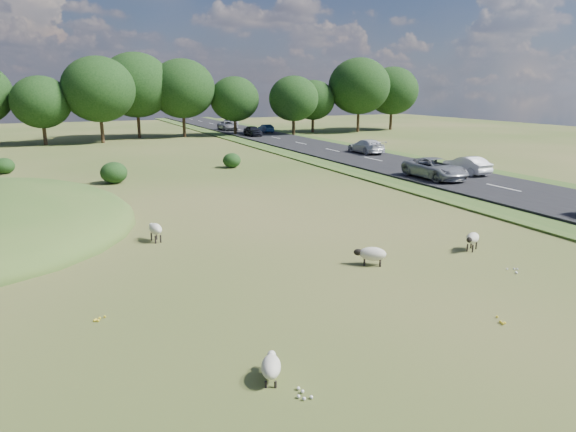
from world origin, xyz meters
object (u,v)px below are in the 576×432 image
object	(u,v)px
sheep_0	(155,229)
car_4	(228,126)
car_2	(435,168)
car_5	(253,131)
car_0	(230,121)
sheep_1	(472,238)
car_6	(366,146)
sheep_2	(271,366)
sheep_3	(372,254)
car_7	(266,128)
car_3	(467,165)

from	to	relation	value
sheep_0	car_4	distance (m)	61.69
car_2	car_4	xyz separation A→B (m)	(0.00, 50.55, -0.06)
car_5	car_0	bearing A→B (deg)	80.19
sheep_1	car_6	size ratio (longest dim) A/B	0.23
sheep_1	car_5	xyz separation A→B (m)	(9.72, 53.13, 0.41)
sheep_2	car_5	size ratio (longest dim) A/B	0.27
sheep_0	sheep_3	distance (m)	9.97
sheep_3	sheep_0	bearing A→B (deg)	-9.55
car_6	car_4	bearing A→B (deg)	-83.83
sheep_3	car_2	distance (m)	20.30
car_6	car_7	size ratio (longest dim) A/B	1.33
car_0	car_5	distance (m)	22.30
car_5	car_7	size ratio (longest dim) A/B	1.13
sheep_0	car_7	world-z (taller)	car_7
car_0	car_6	bearing A→B (deg)	90.00
car_2	car_6	world-z (taller)	car_2
sheep_2	car_2	xyz separation A→B (m)	(21.58, 20.00, 0.62)
car_6	sheep_0	bearing A→B (deg)	41.10
sheep_2	car_4	distance (m)	73.78
car_0	car_3	world-z (taller)	car_0
car_3	car_6	distance (m)	14.63
car_3	car_5	world-z (taller)	car_5
sheep_3	car_2	world-z (taller)	car_2
car_4	car_5	bearing A→B (deg)	-90.00
car_5	car_3	bearing A→B (deg)	-84.32
sheep_1	sheep_2	xyz separation A→B (m)	(-11.86, -5.88, -0.16)
car_6	car_7	bearing A→B (deg)	-90.00
sheep_0	sheep_3	bearing A→B (deg)	-141.94
sheep_0	car_2	size ratio (longest dim) A/B	0.22
sheep_2	car_4	world-z (taller)	car_4
sheep_2	sheep_3	world-z (taller)	sheep_3
car_0	sheep_1	bearing A→B (deg)	79.79
car_0	car_2	xyz separation A→B (m)	(-3.80, -60.98, 0.08)
sheep_2	car_7	distance (m)	68.41
sheep_2	car_7	xyz separation A→B (m)	(25.38, 63.52, 0.47)
car_3	car_0	bearing A→B (deg)	-90.00
sheep_0	car_6	world-z (taller)	car_6
sheep_1	car_4	xyz separation A→B (m)	(9.72, 64.68, 0.40)
car_0	car_5	xyz separation A→B (m)	(-3.80, -21.97, 0.03)
sheep_3	car_7	distance (m)	60.38
sheep_2	sheep_3	size ratio (longest dim) A/B	0.86
car_2	car_5	distance (m)	39.01
sheep_1	car_5	size ratio (longest dim) A/B	0.27
sheep_0	sheep_2	distance (m)	12.93
sheep_2	car_4	xyz separation A→B (m)	(21.58, 70.55, 0.56)
sheep_0	car_3	world-z (taller)	car_3
car_0	car_7	size ratio (longest dim) A/B	1.28
sheep_1	car_2	size ratio (longest dim) A/B	0.20
sheep_2	sheep_0	bearing A→B (deg)	26.05
car_2	car_3	distance (m)	3.88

